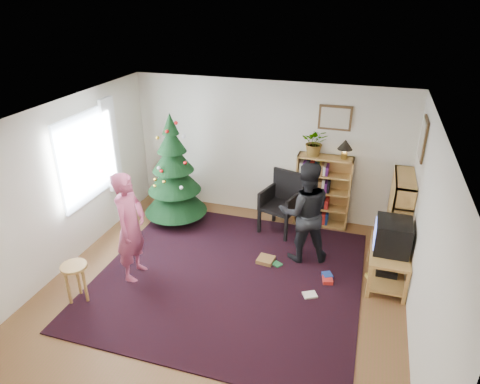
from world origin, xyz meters
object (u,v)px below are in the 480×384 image
(tv_stand, at_px, (388,262))
(christmas_tree, at_px, (174,179))
(crt_tv, at_px, (393,236))
(picture_right, at_px, (423,139))
(table_lamp, at_px, (345,146))
(armchair, at_px, (282,199))
(person_standing, at_px, (130,227))
(picture_back, at_px, (335,118))
(bookshelf_back, at_px, (323,190))
(potted_plant, at_px, (315,142))
(bookshelf_right, at_px, (399,213))
(stool, at_px, (75,273))
(person_by_chair, at_px, (305,212))

(tv_stand, bearing_deg, christmas_tree, 168.71)
(tv_stand, relative_size, crt_tv, 1.86)
(picture_right, xyz_separation_m, table_lamp, (-1.11, 0.59, -0.42))
(armchair, distance_m, person_standing, 2.70)
(picture_back, relative_size, tv_stand, 0.57)
(bookshelf_back, xyz_separation_m, armchair, (-0.65, -0.38, -0.09))
(picture_right, relative_size, potted_plant, 1.25)
(bookshelf_right, relative_size, table_lamp, 3.86)
(person_standing, bearing_deg, picture_right, -68.06)
(picture_right, bearing_deg, bookshelf_right, 146.16)
(christmas_tree, bearing_deg, stool, -98.05)
(picture_back, distance_m, person_by_chair, 1.76)
(crt_tv, bearing_deg, bookshelf_right, 82.56)
(person_standing, bearing_deg, bookshelf_right, -66.14)
(bookshelf_right, distance_m, potted_plant, 1.78)
(armchair, relative_size, stool, 1.83)
(bookshelf_back, height_order, person_by_chair, person_by_chair)
(bookshelf_back, bearing_deg, christmas_tree, -164.52)
(bookshelf_right, height_order, person_by_chair, person_by_chair)
(picture_back, bearing_deg, bookshelf_right, -28.07)
(picture_back, distance_m, crt_tv, 2.23)
(table_lamp, bearing_deg, bookshelf_back, 180.00)
(tv_stand, height_order, person_standing, person_standing)
(picture_back, relative_size, christmas_tree, 0.27)
(crt_tv, relative_size, armchair, 0.49)
(crt_tv, bearing_deg, potted_plant, 133.09)
(potted_plant, bearing_deg, christmas_tree, -163.27)
(tv_stand, bearing_deg, person_standing, -165.13)
(table_lamp, bearing_deg, picture_right, -28.10)
(picture_back, distance_m, person_standing, 3.73)
(crt_tv, height_order, person_standing, person_standing)
(potted_plant, bearing_deg, bookshelf_back, 0.00)
(bookshelf_back, xyz_separation_m, table_lamp, (0.30, 0.00, 0.86))
(christmas_tree, bearing_deg, crt_tv, -11.29)
(christmas_tree, distance_m, stool, 2.49)
(crt_tv, bearing_deg, tv_stand, -0.00)
(bookshelf_back, distance_m, bookshelf_right, 1.36)
(person_by_chair, bearing_deg, stool, 17.00)
(bookshelf_back, bearing_deg, potted_plant, 180.00)
(person_by_chair, distance_m, table_lamp, 1.46)
(picture_right, xyz_separation_m, crt_tv, (-0.26, -0.85, -1.17))
(tv_stand, relative_size, stool, 1.67)
(picture_back, relative_size, person_by_chair, 0.34)
(crt_tv, height_order, armchair, armchair)
(armchair, relative_size, potted_plant, 2.22)
(picture_back, height_order, picture_right, picture_right)
(christmas_tree, distance_m, table_lamp, 3.00)
(crt_tv, distance_m, table_lamp, 1.83)
(bookshelf_back, xyz_separation_m, stool, (-2.88, -3.13, -0.21))
(stool, bearing_deg, christmas_tree, 81.95)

